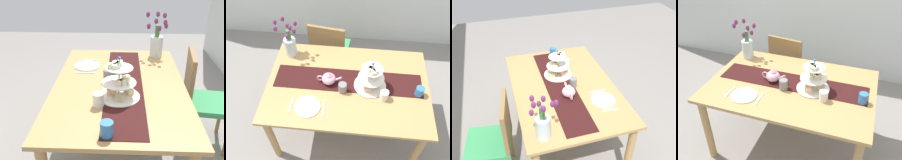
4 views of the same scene
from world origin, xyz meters
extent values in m
plane|color=gray|center=(0.00, 0.00, 0.00)|extent=(8.00, 8.00, 0.00)
cube|color=tan|center=(0.00, 0.00, 0.74)|extent=(1.52, 1.02, 0.03)
cylinder|color=tan|center=(-0.69, -0.44, 0.36)|extent=(0.07, 0.07, 0.72)
cylinder|color=tan|center=(0.69, -0.44, 0.36)|extent=(0.07, 0.07, 0.72)
cylinder|color=tan|center=(0.69, 0.44, 0.36)|extent=(0.07, 0.07, 0.72)
cylinder|color=olive|center=(-0.06, 0.96, 0.21)|extent=(0.04, 0.04, 0.41)
cylinder|color=olive|center=(-0.11, 0.61, 0.21)|extent=(0.04, 0.04, 0.41)
cube|color=#389356|center=(-0.26, 0.81, 0.43)|extent=(0.47, 0.47, 0.05)
cube|color=olive|center=(-0.29, 0.62, 0.69)|extent=(0.42, 0.09, 0.45)
cube|color=black|center=(0.00, 0.04, 0.75)|extent=(1.40, 0.28, 0.00)
cylinder|color=beige|center=(0.21, 0.00, 0.90)|extent=(0.01, 0.01, 0.28)
cylinder|color=white|center=(0.21, 0.00, 0.76)|extent=(0.30, 0.30, 0.01)
cylinder|color=white|center=(0.21, 0.00, 0.87)|extent=(0.24, 0.24, 0.01)
cylinder|color=white|center=(0.21, 0.00, 0.98)|extent=(0.19, 0.19, 0.01)
cube|color=beige|center=(0.27, 0.01, 0.79)|extent=(0.08, 0.07, 0.05)
cube|color=#D1C18B|center=(0.18, 0.07, 0.78)|extent=(0.08, 0.08, 0.04)
cube|color=#ECB993|center=(0.18, -0.05, 0.79)|extent=(0.07, 0.08, 0.05)
cube|color=beige|center=(0.25, 0.00, 0.89)|extent=(0.06, 0.04, 0.03)
cube|color=beige|center=(0.25, 0.03, 0.89)|extent=(0.07, 0.06, 0.03)
cube|color=beige|center=(0.22, 0.04, 0.89)|extent=(0.05, 0.06, 0.03)
cube|color=#F1E9B3|center=(0.17, 0.05, 0.89)|extent=(0.05, 0.07, 0.03)
cube|color=silver|center=(0.18, 0.00, 1.00)|extent=(0.06, 0.05, 0.03)
cube|color=silver|center=(0.18, -0.02, 1.00)|extent=(0.07, 0.06, 0.03)
cube|color=#E8E9BE|center=(0.22, -0.05, 1.00)|extent=(0.05, 0.06, 0.03)
cube|color=beige|center=(0.23, -0.03, 1.00)|extent=(0.06, 0.07, 0.03)
sphere|color=#3370B7|center=(0.21, 0.00, 1.05)|extent=(0.02, 0.02, 0.02)
ellipsoid|color=#E5A8BC|center=(-0.18, 0.00, 0.81)|extent=(0.13, 0.13, 0.10)
cone|color=#E5A8BC|center=(-0.18, 0.00, 0.87)|extent=(0.06, 0.06, 0.04)
cylinder|color=#E5A8BC|center=(-0.09, 0.00, 0.82)|extent=(0.07, 0.02, 0.06)
torus|color=#E5A8BC|center=(-0.26, 0.00, 0.81)|extent=(0.07, 0.01, 0.07)
cylinder|color=silver|center=(-0.61, 0.35, 0.85)|extent=(0.12, 0.12, 0.20)
cylinder|color=#3D7538|center=(-0.61, 0.35, 1.00)|extent=(0.04, 0.04, 0.12)
ellipsoid|color=#6B2860|center=(-0.56, 0.36, 1.05)|extent=(0.04, 0.04, 0.06)
ellipsoid|color=#6B2860|center=(-0.55, 0.41, 1.11)|extent=(0.04, 0.04, 0.06)
ellipsoid|color=#6B2860|center=(-0.64, 0.43, 1.05)|extent=(0.04, 0.04, 0.06)
ellipsoid|color=#6B2860|center=(-0.67, 0.41, 1.14)|extent=(0.04, 0.04, 0.06)
ellipsoid|color=#6B2860|center=(-0.73, 0.36, 1.14)|extent=(0.04, 0.04, 0.06)
ellipsoid|color=#6B2860|center=(-0.69, 0.26, 1.14)|extent=(0.04, 0.04, 0.06)
ellipsoid|color=#6B2860|center=(-0.60, 0.26, 1.06)|extent=(0.04, 0.04, 0.06)
ellipsoid|color=#6B2860|center=(-0.58, 0.33, 1.11)|extent=(0.04, 0.04, 0.06)
cylinder|color=white|center=(-0.33, -0.29, 0.76)|extent=(0.23, 0.23, 0.01)
cube|color=silver|center=(-0.48, -0.29, 0.76)|extent=(0.02, 0.15, 0.01)
cube|color=silver|center=(-0.19, -0.29, 0.76)|extent=(0.02, 0.17, 0.01)
cylinder|color=slate|center=(-0.04, -0.09, 0.80)|extent=(0.08, 0.08, 0.09)
cylinder|color=white|center=(0.33, -0.13, 0.80)|extent=(0.08, 0.08, 0.09)
cylinder|color=#3370B7|center=(0.65, -0.06, 0.80)|extent=(0.08, 0.08, 0.09)
camera|label=1|loc=(1.82, 0.02, 1.69)|focal=41.89mm
camera|label=2|loc=(0.06, -1.44, 2.52)|focal=38.61mm
camera|label=3|loc=(-2.01, 0.59, 2.29)|focal=40.61mm
camera|label=4|loc=(0.61, -1.79, 2.07)|focal=39.82mm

